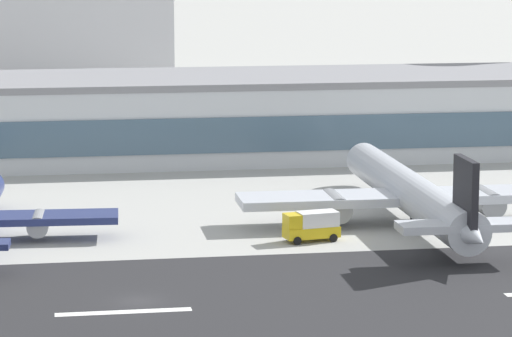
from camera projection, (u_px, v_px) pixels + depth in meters
The scene contains 6 objects.
ground_plane at pixel (138, 302), 117.09m from camera, with size 1400.00×1400.00×0.00m, color #A8A8A3.
runway_strip at pixel (141, 312), 113.81m from camera, with size 800.00×38.14×0.08m, color #262628.
runway_centreline_dash_4 at pixel (124, 312), 113.57m from camera, with size 12.00×1.20×0.01m, color white.
terminal_building at pixel (159, 116), 196.93m from camera, with size 145.07×28.26×12.35m.
airliner_black_tail_gate_1 at pixel (413, 195), 148.86m from camera, with size 40.33×52.24×10.90m.
service_box_truck_1 at pixel (311, 225), 140.90m from camera, with size 6.32×3.52×3.25m.
Camera 1 is at (-7.48, -113.59, 31.80)m, focal length 90.84 mm.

